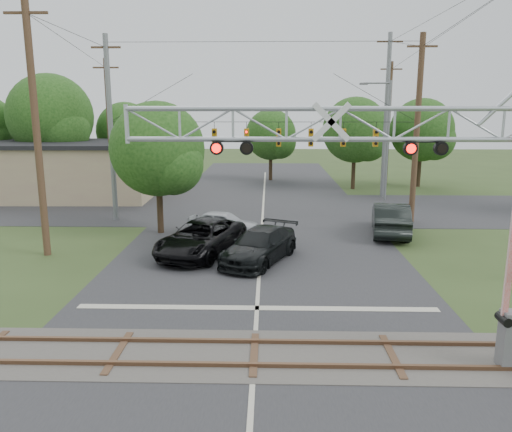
{
  "coord_description": "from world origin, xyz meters",
  "views": [
    {
      "loc": [
        0.4,
        -11.34,
        7.02
      ],
      "look_at": [
        -0.09,
        7.5,
        2.99
      ],
      "focal_mm": 35.0,
      "sensor_mm": 36.0,
      "label": 1
    }
  ],
  "objects_px": {
    "sedan_silver": "(223,223)",
    "traffic_signal_span": "(276,132)",
    "pickup_black": "(201,238)",
    "car_dark": "(260,246)",
    "commercial_building": "(40,169)",
    "crossing_gantry": "(419,191)",
    "streetlight": "(386,134)"
  },
  "relations": [
    {
      "from": "sedan_silver",
      "to": "traffic_signal_span",
      "type": "bearing_deg",
      "value": -24.95
    },
    {
      "from": "pickup_black",
      "to": "car_dark",
      "type": "bearing_deg",
      "value": -1.51
    },
    {
      "from": "traffic_signal_span",
      "to": "sedan_silver",
      "type": "bearing_deg",
      "value": -128.98
    },
    {
      "from": "traffic_signal_span",
      "to": "commercial_building",
      "type": "relative_size",
      "value": 1.0
    },
    {
      "from": "traffic_signal_span",
      "to": "pickup_black",
      "type": "xyz_separation_m",
      "value": [
        -3.77,
        -7.7,
        -4.82
      ]
    },
    {
      "from": "traffic_signal_span",
      "to": "sedan_silver",
      "type": "xyz_separation_m",
      "value": [
        -3.03,
        -3.74,
        -4.96
      ]
    },
    {
      "from": "traffic_signal_span",
      "to": "car_dark",
      "type": "xyz_separation_m",
      "value": [
        -0.87,
        -8.78,
        -4.88
      ]
    },
    {
      "from": "crossing_gantry",
      "to": "streetlight",
      "type": "xyz_separation_m",
      "value": [
        5.06,
        26.17,
        0.21
      ]
    },
    {
      "from": "pickup_black",
      "to": "commercial_building",
      "type": "relative_size",
      "value": 0.31
    },
    {
      "from": "commercial_building",
      "to": "streetlight",
      "type": "height_order",
      "value": "streetlight"
    },
    {
      "from": "crossing_gantry",
      "to": "sedan_silver",
      "type": "xyz_separation_m",
      "value": [
        -6.51,
        14.62,
        -4.23
      ]
    },
    {
      "from": "traffic_signal_span",
      "to": "pickup_black",
      "type": "height_order",
      "value": "traffic_signal_span"
    },
    {
      "from": "commercial_building",
      "to": "streetlight",
      "type": "relative_size",
      "value": 2.1
    },
    {
      "from": "car_dark",
      "to": "traffic_signal_span",
      "type": "bearing_deg",
      "value": 108.41
    },
    {
      "from": "crossing_gantry",
      "to": "streetlight",
      "type": "height_order",
      "value": "streetlight"
    },
    {
      "from": "traffic_signal_span",
      "to": "streetlight",
      "type": "relative_size",
      "value": 2.11
    },
    {
      "from": "sedan_silver",
      "to": "car_dark",
      "type": "bearing_deg",
      "value": -142.75
    },
    {
      "from": "traffic_signal_span",
      "to": "pickup_black",
      "type": "bearing_deg",
      "value": -116.08
    },
    {
      "from": "crossing_gantry",
      "to": "traffic_signal_span",
      "type": "xyz_separation_m",
      "value": [
        -3.48,
        18.37,
        0.73
      ]
    },
    {
      "from": "pickup_black",
      "to": "car_dark",
      "type": "height_order",
      "value": "pickup_black"
    },
    {
      "from": "crossing_gantry",
      "to": "pickup_black",
      "type": "xyz_separation_m",
      "value": [
        -7.25,
        10.67,
        -4.09
      ]
    },
    {
      "from": "crossing_gantry",
      "to": "sedan_silver",
      "type": "height_order",
      "value": "crossing_gantry"
    },
    {
      "from": "pickup_black",
      "to": "sedan_silver",
      "type": "height_order",
      "value": "pickup_black"
    },
    {
      "from": "crossing_gantry",
      "to": "streetlight",
      "type": "relative_size",
      "value": 1.27
    },
    {
      "from": "traffic_signal_span",
      "to": "streetlight",
      "type": "distance_m",
      "value": 11.58
    },
    {
      "from": "car_dark",
      "to": "sedan_silver",
      "type": "xyz_separation_m",
      "value": [
        -2.16,
        5.04,
        -0.08
      ]
    },
    {
      "from": "crossing_gantry",
      "to": "pickup_black",
      "type": "bearing_deg",
      "value": 124.2
    },
    {
      "from": "sedan_silver",
      "to": "streetlight",
      "type": "relative_size",
      "value": 0.44
    },
    {
      "from": "crossing_gantry",
      "to": "streetlight",
      "type": "distance_m",
      "value": 26.65
    },
    {
      "from": "crossing_gantry",
      "to": "car_dark",
      "type": "xyz_separation_m",
      "value": [
        -4.35,
        9.58,
        -4.15
      ]
    },
    {
      "from": "car_dark",
      "to": "crossing_gantry",
      "type": "bearing_deg",
      "value": -41.56
    },
    {
      "from": "pickup_black",
      "to": "car_dark",
      "type": "relative_size",
      "value": 1.12
    }
  ]
}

